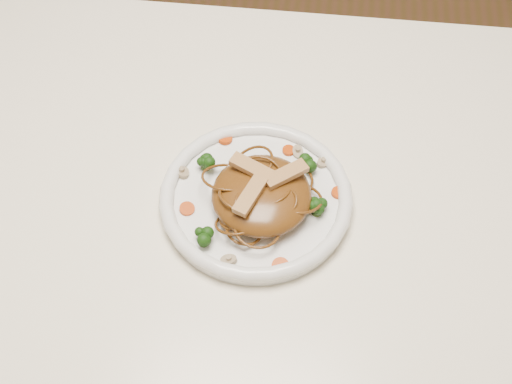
# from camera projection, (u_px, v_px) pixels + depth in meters

# --- Properties ---
(table) EXTENTS (1.20, 0.80, 0.75)m
(table) POSITION_uv_depth(u_px,v_px,m) (225.00, 235.00, 1.08)
(table) COLOR white
(table) RESTS_ON ground
(plate) EXTENTS (0.32, 0.32, 0.02)m
(plate) POSITION_uv_depth(u_px,v_px,m) (256.00, 201.00, 0.99)
(plate) COLOR white
(plate) RESTS_ON table
(noodle_mound) EXTENTS (0.14, 0.14, 0.04)m
(noodle_mound) POSITION_uv_depth(u_px,v_px,m) (262.00, 195.00, 0.96)
(noodle_mound) COLOR #5E3912
(noodle_mound) RESTS_ON plate
(chicken_a) EXTENTS (0.06, 0.05, 0.01)m
(chicken_a) POSITION_uv_depth(u_px,v_px,m) (286.00, 174.00, 0.95)
(chicken_a) COLOR tan
(chicken_a) RESTS_ON noodle_mound
(chicken_b) EXTENTS (0.06, 0.04, 0.01)m
(chicken_b) POSITION_uv_depth(u_px,v_px,m) (252.00, 168.00, 0.95)
(chicken_b) COLOR tan
(chicken_b) RESTS_ON noodle_mound
(chicken_c) EXTENTS (0.04, 0.06, 0.01)m
(chicken_c) POSITION_uv_depth(u_px,v_px,m) (250.00, 195.00, 0.92)
(chicken_c) COLOR tan
(chicken_c) RESTS_ON noodle_mound
(broccoli_0) EXTENTS (0.03, 0.03, 0.03)m
(broccoli_0) POSITION_uv_depth(u_px,v_px,m) (309.00, 164.00, 1.00)
(broccoli_0) COLOR #1A420D
(broccoli_0) RESTS_ON plate
(broccoli_1) EXTENTS (0.03, 0.03, 0.03)m
(broccoli_1) POSITION_uv_depth(u_px,v_px,m) (205.00, 161.00, 1.00)
(broccoli_1) COLOR #1A420D
(broccoli_1) RESTS_ON plate
(broccoli_2) EXTENTS (0.03, 0.03, 0.03)m
(broccoli_2) POSITION_uv_depth(u_px,v_px,m) (203.00, 237.00, 0.93)
(broccoli_2) COLOR #1A420D
(broccoli_2) RESTS_ON plate
(broccoli_3) EXTENTS (0.03, 0.03, 0.03)m
(broccoli_3) POSITION_uv_depth(u_px,v_px,m) (317.00, 207.00, 0.96)
(broccoli_3) COLOR #1A420D
(broccoli_3) RESTS_ON plate
(carrot_0) EXTENTS (0.02, 0.02, 0.00)m
(carrot_0) POSITION_uv_depth(u_px,v_px,m) (289.00, 150.00, 1.03)
(carrot_0) COLOR #C04707
(carrot_0) RESTS_ON plate
(carrot_1) EXTENTS (0.02, 0.02, 0.00)m
(carrot_1) POSITION_uv_depth(u_px,v_px,m) (187.00, 209.00, 0.97)
(carrot_1) COLOR #C04707
(carrot_1) RESTS_ON plate
(carrot_2) EXTENTS (0.02, 0.02, 0.00)m
(carrot_2) POSITION_uv_depth(u_px,v_px,m) (338.00, 193.00, 0.99)
(carrot_2) COLOR #C04707
(carrot_2) RESTS_ON plate
(carrot_3) EXTENTS (0.03, 0.03, 0.00)m
(carrot_3) POSITION_uv_depth(u_px,v_px,m) (225.00, 139.00, 1.04)
(carrot_3) COLOR #C04707
(carrot_3) RESTS_ON plate
(carrot_4) EXTENTS (0.03, 0.03, 0.00)m
(carrot_4) POSITION_uv_depth(u_px,v_px,m) (280.00, 266.00, 0.92)
(carrot_4) COLOR #C04707
(carrot_4) RESTS_ON plate
(mushroom_0) EXTENTS (0.02, 0.02, 0.01)m
(mushroom_0) POSITION_uv_depth(u_px,v_px,m) (229.00, 260.00, 0.92)
(mushroom_0) COLOR tan
(mushroom_0) RESTS_ON plate
(mushroom_1) EXTENTS (0.03, 0.03, 0.01)m
(mushroom_1) POSITION_uv_depth(u_px,v_px,m) (323.00, 162.00, 1.02)
(mushroom_1) COLOR tan
(mushroom_1) RESTS_ON plate
(mushroom_2) EXTENTS (0.04, 0.04, 0.01)m
(mushroom_2) POSITION_uv_depth(u_px,v_px,m) (182.00, 172.00, 1.01)
(mushroom_2) COLOR tan
(mushroom_2) RESTS_ON plate
(mushroom_3) EXTENTS (0.03, 0.03, 0.01)m
(mushroom_3) POSITION_uv_depth(u_px,v_px,m) (298.00, 152.00, 1.03)
(mushroom_3) COLOR tan
(mushroom_3) RESTS_ON plate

